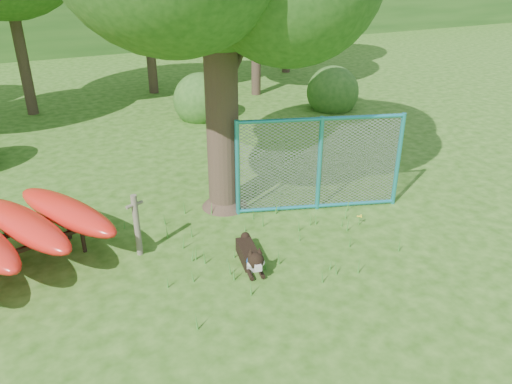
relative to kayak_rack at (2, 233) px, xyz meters
name	(u,v)px	position (x,y,z in m)	size (l,w,h in m)	color
ground	(276,274)	(4.08, -2.15, -0.74)	(80.00, 80.00, 0.00)	#234E0F
wooden_post	(137,224)	(2.14, -0.50, -0.11)	(0.32, 0.17, 1.19)	brown
kayak_rack	(2,233)	(0.00, 0.00, 0.00)	(3.83, 3.43, 0.96)	black
husky_dog	(251,256)	(3.79, -1.73, -0.55)	(0.48, 1.21, 0.55)	black
fence_section	(319,164)	(6.01, -0.39, 0.29)	(3.36, 1.17, 3.41)	teal
wildflower_clump	(360,217)	(6.39, -1.38, -0.56)	(0.10, 0.10, 0.22)	#3B7F29
shrub_right	(332,109)	(10.58, 5.85, -0.74)	(1.80, 1.80, 1.80)	#27531A
shrub_mid	(202,118)	(6.08, 6.85, -0.74)	(1.80, 1.80, 1.80)	#27531A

